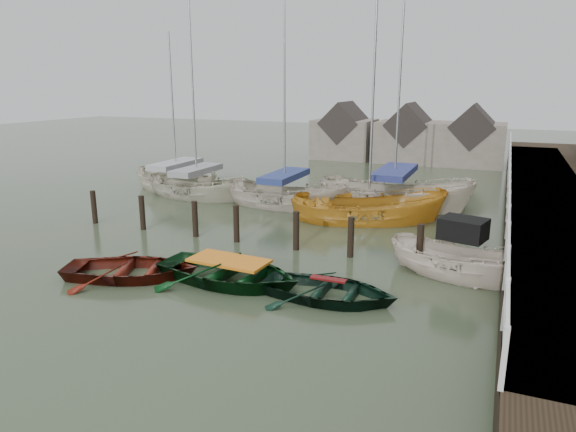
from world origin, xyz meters
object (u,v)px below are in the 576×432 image
at_px(rowboat_dkgreen, 328,299).
at_px(sailboat_c, 368,220).
at_px(rowboat_green, 230,282).
at_px(sailboat_d, 393,206).
at_px(sailboat_e, 177,190).
at_px(sailboat_b, 285,205).
at_px(rowboat_red, 132,277).
at_px(sailboat_a, 198,196).
at_px(motorboat, 459,275).

relative_size(rowboat_dkgreen, sailboat_c, 0.36).
xyz_separation_m(rowboat_green, sailboat_d, (2.51, 11.53, 0.06)).
distance_m(sailboat_d, sailboat_e, 11.76).
bearing_deg(sailboat_b, rowboat_red, -179.38).
bearing_deg(sailboat_d, sailboat_a, 100.05).
xyz_separation_m(rowboat_dkgreen, sailboat_e, (-12.30, 10.60, 0.06)).
xyz_separation_m(sailboat_c, sailboat_e, (-11.24, 2.02, 0.05)).
bearing_deg(rowboat_green, sailboat_c, -10.09).
xyz_separation_m(rowboat_dkgreen, sailboat_a, (-10.47, 9.79, 0.06)).
xyz_separation_m(sailboat_a, sailboat_d, (9.89, 1.76, -0.00)).
height_order(sailboat_d, sailboat_e, sailboat_d).
xyz_separation_m(rowboat_red, sailboat_b, (0.59, 10.47, 0.06)).
bearing_deg(motorboat, sailboat_a, 78.52).
height_order(rowboat_red, sailboat_d, sailboat_d).
distance_m(sailboat_b, sailboat_d, 5.23).
xyz_separation_m(motorboat, sailboat_a, (-13.64, 6.68, -0.02)).
bearing_deg(sailboat_a, rowboat_green, -137.53).
relative_size(rowboat_green, sailboat_e, 0.47).
xyz_separation_m(motorboat, sailboat_c, (-4.22, 5.47, -0.08)).
xyz_separation_m(rowboat_dkgreen, sailboat_c, (-1.06, 8.58, 0.01)).
relative_size(motorboat, sailboat_b, 0.43).
height_order(motorboat, sailboat_e, sailboat_e).
bearing_deg(sailboat_c, rowboat_red, 131.23).
height_order(sailboat_b, sailboat_e, sailboat_b).
height_order(motorboat, sailboat_d, sailboat_d).
bearing_deg(sailboat_b, sailboat_d, -65.15).
bearing_deg(rowboat_red, sailboat_b, -24.43).
bearing_deg(sailboat_a, sailboat_e, 71.60).
distance_m(rowboat_red, sailboat_a, 11.47).
relative_size(rowboat_dkgreen, sailboat_e, 0.40).
xyz_separation_m(sailboat_b, sailboat_c, (4.40, -1.09, -0.05)).
bearing_deg(rowboat_green, motorboat, -60.42).
bearing_deg(sailboat_c, rowboat_green, 145.89).
distance_m(sailboat_b, sailboat_c, 4.54).
bearing_deg(sailboat_a, sailboat_c, -91.88).
bearing_deg(sailboat_c, sailboat_e, 59.07).
height_order(motorboat, sailboat_b, sailboat_b).
distance_m(rowboat_red, rowboat_dkgreen, 6.10).
relative_size(sailboat_a, sailboat_d, 0.82).
height_order(rowboat_red, rowboat_dkgreen, rowboat_red).
bearing_deg(sailboat_e, sailboat_a, -92.66).
distance_m(sailboat_c, sailboat_d, 3.00).
bearing_deg(motorboat, sailboat_b, 67.36).
relative_size(rowboat_red, rowboat_green, 0.89).
bearing_deg(sailboat_c, sailboat_a, 61.93).
bearing_deg(sailboat_e, rowboat_red, -130.09).
distance_m(motorboat, sailboat_e, 17.18).
distance_m(sailboat_a, sailboat_b, 5.01).
distance_m(sailboat_c, sailboat_e, 11.42).
xyz_separation_m(rowboat_green, sailboat_b, (-2.37, 9.66, 0.06)).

